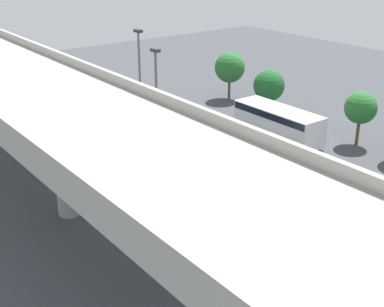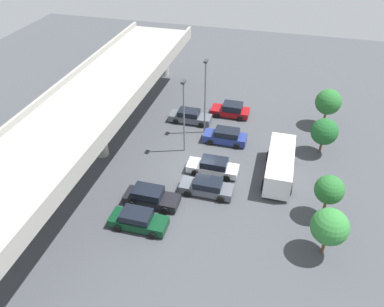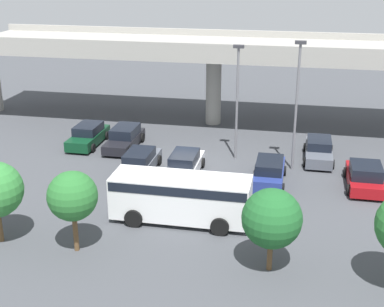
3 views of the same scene
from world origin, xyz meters
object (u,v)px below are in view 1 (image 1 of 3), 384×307
(parked_car_3, at_px, (226,154))
(parked_car_5, at_px, (105,134))
(parked_car_0, at_px, (266,222))
(parked_car_4, at_px, (181,131))
(tree_front_right, at_px, (269,86))
(parked_car_6, at_px, (136,114))
(lamp_post_mid_lot, at_px, (157,98))
(parked_car_2, at_px, (257,168))
(tree_front_centre, at_px, (361,108))
(lamp_post_near_aisle, at_px, (140,79))
(tree_front_far_right, at_px, (230,68))
(parked_car_1, at_px, (231,202))
(shuttle_bus, at_px, (278,121))

(parked_car_3, xyz_separation_m, parked_car_5, (8.42, 4.55, -0.03))
(parked_car_0, bearing_deg, parked_car_4, 71.73)
(parked_car_4, height_order, tree_front_right, tree_front_right)
(parked_car_6, bearing_deg, parked_car_3, 91.44)
(parked_car_4, height_order, parked_car_6, parked_car_4)
(parked_car_0, distance_m, lamp_post_mid_lot, 11.72)
(parked_car_2, xyz_separation_m, tree_front_centre, (-0.17, -9.94, 2.13))
(parked_car_6, relative_size, lamp_post_near_aisle, 0.53)
(lamp_post_near_aisle, xyz_separation_m, tree_front_centre, (-9.82, -12.46, -2.05))
(parked_car_4, bearing_deg, parked_car_0, 71.73)
(lamp_post_near_aisle, distance_m, tree_front_centre, 16.00)
(parked_car_2, bearing_deg, parked_car_4, -90.61)
(parked_car_0, xyz_separation_m, parked_car_2, (5.29, -4.40, -0.02))
(parked_car_2, relative_size, tree_front_far_right, 1.07)
(parked_car_1, height_order, tree_front_centre, tree_front_centre)
(parked_car_6, bearing_deg, shuttle_bus, 122.47)
(parked_car_3, bearing_deg, tree_front_centre, 162.74)
(parked_car_5, distance_m, parked_car_6, 5.02)
(parked_car_4, xyz_separation_m, lamp_post_mid_lot, (-2.55, 3.79, 3.85))
(parked_car_3, bearing_deg, parked_car_0, 62.30)
(shuttle_bus, height_order, tree_front_centre, tree_front_centre)
(parked_car_4, bearing_deg, parked_car_2, 89.39)
(tree_front_right, relative_size, tree_front_far_right, 0.88)
(parked_car_2, height_order, tree_front_right, tree_front_right)
(parked_car_3, xyz_separation_m, tree_front_centre, (-3.11, -10.02, 2.11))
(parked_car_1, xyz_separation_m, tree_front_centre, (2.30, -14.31, 2.11))
(parked_car_3, relative_size, lamp_post_near_aisle, 0.58)
(parked_car_2, height_order, parked_car_5, parked_car_2)
(lamp_post_mid_lot, xyz_separation_m, tree_front_right, (3.21, -13.49, -2.05))
(shuttle_bus, xyz_separation_m, tree_front_centre, (-4.23, -3.97, 1.35))
(lamp_post_near_aisle, bearing_deg, parked_car_3, -159.99)
(parked_car_6, height_order, shuttle_bus, shuttle_bus)
(lamp_post_mid_lot, bearing_deg, shuttle_bus, -99.94)
(parked_car_2, height_order, parked_car_3, parked_car_3)
(parked_car_0, distance_m, shuttle_bus, 13.97)
(parked_car_1, xyz_separation_m, parked_car_5, (13.83, 0.26, -0.03))
(lamp_post_mid_lot, bearing_deg, parked_car_2, -147.20)
(parked_car_6, relative_size, tree_front_right, 1.14)
(tree_front_far_right, bearing_deg, parked_car_3, 138.40)
(tree_front_far_right, bearing_deg, lamp_post_near_aisle, 110.95)
(parked_car_3, distance_m, lamp_post_mid_lot, 6.00)
(tree_front_centre, xyz_separation_m, tree_front_far_right, (14.68, -0.25, 0.17))
(parked_car_5, relative_size, parked_car_6, 1.08)
(parked_car_4, distance_m, shuttle_bus, 7.29)
(parked_car_4, relative_size, lamp_post_near_aisle, 0.54)
(parked_car_6, xyz_separation_m, tree_front_centre, (-14.17, -10.30, 2.11))
(parked_car_6, xyz_separation_m, tree_front_far_right, (0.52, -10.55, 2.28))
(parked_car_4, height_order, lamp_post_mid_lot, lamp_post_mid_lot)
(parked_car_3, xyz_separation_m, shuttle_bus, (1.11, -6.05, 0.76))
(parked_car_5, bearing_deg, parked_car_4, -32.94)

